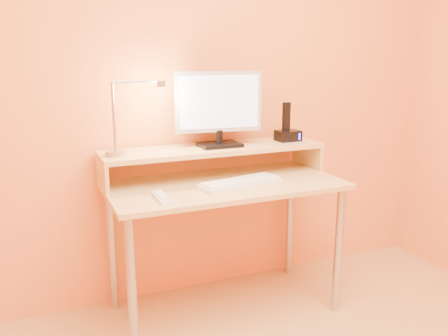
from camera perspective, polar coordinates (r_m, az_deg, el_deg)
name	(u,v)px	position (r m, az deg, el deg)	size (l,w,h in m)	color
wall_back	(202,75)	(2.63, -2.72, 11.20)	(3.00, 0.04, 2.50)	orange
desk_leg_fl	(132,291)	(2.17, -11.12, -14.40)	(0.04, 0.04, 0.69)	#A7A7B0
desk_leg_fr	(338,251)	(2.59, 13.73, -9.76)	(0.04, 0.04, 0.69)	#A7A7B0
desk_leg_bl	(112,249)	(2.62, -13.45, -9.50)	(0.04, 0.04, 0.69)	#A7A7B0
desk_leg_br	(290,221)	(2.98, 7.99, -6.40)	(0.04, 0.04, 0.69)	#A7A7B0
desk_lower	(225,185)	(2.42, 0.07, -2.05)	(1.20, 0.60, 0.03)	tan
shelf_riser_left	(102,174)	(2.38, -14.59, -0.73)	(0.02, 0.30, 0.14)	tan
shelf_riser_right	(307,155)	(2.80, 10.06, 1.60)	(0.02, 0.30, 0.14)	tan
desk_shelf	(214,149)	(2.51, -1.27, 2.32)	(1.20, 0.30, 0.03)	tan
monitor_foot	(219,145)	(2.52, -0.57, 2.85)	(0.22, 0.16, 0.02)	black
monitor_neck	(219,137)	(2.51, -0.57, 3.84)	(0.04, 0.04, 0.07)	black
monitor_panel	(219,102)	(2.50, -0.67, 8.06)	(0.47, 0.04, 0.32)	#B7B7BC
monitor_back	(217,101)	(2.52, -0.87, 8.11)	(0.42, 0.01, 0.27)	black
monitor_screen	(220,102)	(2.48, -0.50, 8.02)	(0.42, 0.00, 0.28)	#C3D7FF
lamp_base	(116,153)	(2.34, -13.02, 1.75)	(0.10, 0.10, 0.03)	#A7A7B0
lamp_post	(114,117)	(2.31, -13.25, 6.06)	(0.01, 0.01, 0.33)	#A7A7B0
lamp_arm	(137,81)	(2.32, -10.51, 10.31)	(0.01, 0.01, 0.24)	#A7A7B0
lamp_head	(162,84)	(2.35, -7.60, 10.09)	(0.04, 0.04, 0.03)	#A7A7B0
lamp_bulb	(162,87)	(2.35, -7.59, 9.70)	(0.03, 0.03, 0.00)	#FFEAC6
phone_dock	(288,136)	(2.71, 7.78, 3.92)	(0.13, 0.10, 0.06)	black
phone_handset	(286,117)	(2.68, 7.58, 6.22)	(0.04, 0.03, 0.16)	black
phone_led	(300,137)	(2.69, 9.17, 3.80)	(0.01, 0.00, 0.04)	#171CFB
keyboard	(240,184)	(2.35, 1.99, -1.92)	(0.43, 0.14, 0.02)	white
mouse	(273,178)	(2.45, 5.97, -1.18)	(0.06, 0.10, 0.03)	white
remote_control	(161,198)	(2.15, -7.63, -3.59)	(0.05, 0.18, 0.02)	white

